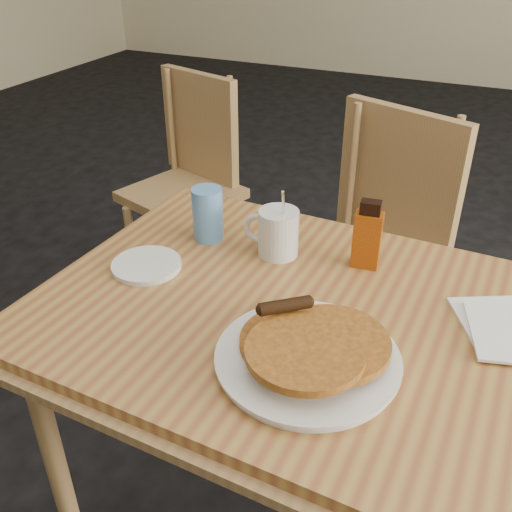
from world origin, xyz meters
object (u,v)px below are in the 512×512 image
Objects in this scene: chair_wall_extra at (191,165)px; pancake_plate at (309,352)px; coffee_mug at (277,232)px; syrup_bottle at (367,237)px; chair_main_far at (385,236)px; blue_tumbler at (208,214)px; main_table at (321,332)px.

chair_wall_extra reaches higher than pancake_plate.
syrup_bottle is (0.19, 0.03, 0.02)m from coffee_mug.
chair_wall_extra is 5.65× the size of syrup_bottle.
pancake_plate is at bearing -34.35° from chair_wall_extra.
chair_main_far reaches higher than pancake_plate.
main_table is at bearing -26.93° from blue_tumbler.
pancake_plate is 0.37m from coffee_mug.
syrup_bottle is (0.93, -0.83, 0.30)m from chair_wall_extra.
pancake_plate is at bearing -41.01° from blue_tumbler.
blue_tumbler is (-0.34, 0.17, 0.11)m from main_table.
main_table is 7.69× the size of syrup_bottle.
main_table is 0.26m from coffee_mug.
chair_main_far is at bearing 93.07° from pancake_plate.
chair_main_far is 0.62m from coffee_mug.
blue_tumbler is at bearing -39.41° from chair_wall_extra.
syrup_bottle reaches higher than blue_tumbler.
chair_wall_extra is at bearing 128.17° from pancake_plate.
coffee_mug reaches higher than chair_wall_extra.
syrup_bottle is (0.05, -0.51, 0.27)m from chair_main_far.
main_table is 0.24m from syrup_bottle.
main_table is 3.74× the size of pancake_plate.
syrup_bottle is 1.23× the size of blue_tumbler.
blue_tumbler is at bearing -99.30° from chair_main_far.
main_table is at bearing -31.39° from chair_wall_extra.
chair_main_far reaches higher than blue_tumbler.
chair_main_far reaches higher than coffee_mug.
chair_wall_extra is 5.18× the size of coffee_mug.
chair_wall_extra is 1.52m from pancake_plate.
main_table is 1.29× the size of chair_main_far.
main_table is 1.36× the size of chair_wall_extra.
syrup_bottle reaches higher than chair_wall_extra.
main_table is 7.05× the size of coffee_mug.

